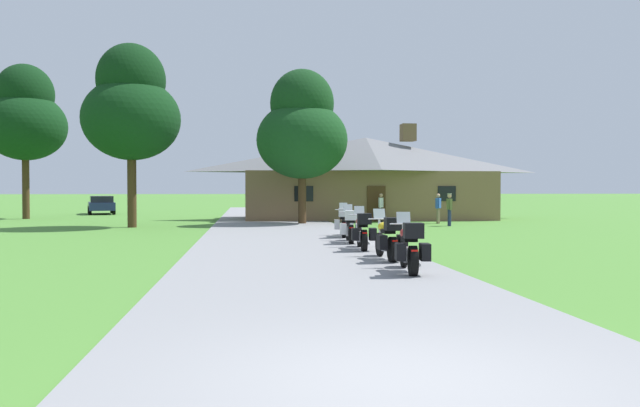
{
  "coord_description": "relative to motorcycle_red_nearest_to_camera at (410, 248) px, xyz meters",
  "views": [
    {
      "loc": [
        -1.44,
        -5.65,
        1.87
      ],
      "look_at": [
        1.09,
        15.7,
        1.39
      ],
      "focal_mm": 34.32,
      "sensor_mm": 36.0,
      "label": 1
    }
  ],
  "objects": [
    {
      "name": "stone_lodge",
      "position": [
        4.01,
        25.5,
        2.08
      ],
      "size": [
        16.23,
        6.69,
        6.11
      ],
      "color": "brown",
      "rests_on": "ground"
    },
    {
      "name": "tree_by_lodge_front",
      "position": [
        -0.58,
        19.94,
        4.53
      ],
      "size": [
        4.92,
        4.92,
        8.37
      ],
      "color": "#422D19",
      "rests_on": "ground"
    },
    {
      "name": "motorcycle_red_third_in_row",
      "position": [
        -0.06,
        5.21,
        0.0
      ],
      "size": [
        0.82,
        2.08,
        1.3
      ],
      "rotation": [
        0.0,
        0.0,
        -0.09
      ],
      "color": "black",
      "rests_on": "asphalt_driveway"
    },
    {
      "name": "motorcycle_yellow_second_in_row",
      "position": [
        0.09,
        2.44,
        0.0
      ],
      "size": [
        0.72,
        2.08,
        1.3
      ],
      "rotation": [
        0.0,
        0.0,
        0.01
      ],
      "color": "black",
      "rests_on": "asphalt_driveway"
    },
    {
      "name": "motorcycle_red_fourth_in_row",
      "position": [
        -0.02,
        7.68,
        0.0
      ],
      "size": [
        0.83,
        2.08,
        1.3
      ],
      "rotation": [
        0.0,
        0.0,
        -0.09
      ],
      "color": "black",
      "rests_on": "asphalt_driveway"
    },
    {
      "name": "bystander_white_shirt_near_lodge",
      "position": [
        4.17,
        21.77,
        0.32
      ],
      "size": [
        0.34,
        0.51,
        1.67
      ],
      "rotation": [
        0.0,
        0.0,
        4.31
      ],
      "color": "black",
      "rests_on": "ground"
    },
    {
      "name": "asphalt_driveway",
      "position": [
        -2.08,
        10.67,
        -0.58
      ],
      "size": [
        6.4,
        80.0,
        0.06
      ],
      "primitive_type": "cube",
      "color": "gray",
      "rests_on": "ground"
    },
    {
      "name": "bystander_olive_shirt_by_tree",
      "position": [
        6.85,
        17.56,
        0.34
      ],
      "size": [
        0.25,
        0.55,
        1.69
      ],
      "rotation": [
        0.0,
        0.0,
        1.5
      ],
      "color": "navy",
      "rests_on": "ground"
    },
    {
      "name": "tree_left_far",
      "position": [
        -17.7,
        28.28,
        5.94
      ],
      "size": [
        5.14,
        5.14,
        9.94
      ],
      "color": "#422D19",
      "rests_on": "ground"
    },
    {
      "name": "motorcycle_red_nearest_to_camera",
      "position": [
        0.0,
        0.0,
        0.0
      ],
      "size": [
        0.87,
        2.08,
        1.3
      ],
      "rotation": [
        0.0,
        0.0,
        -0.12
      ],
      "color": "black",
      "rests_on": "asphalt_driveway"
    },
    {
      "name": "parked_navy_suv_far_left",
      "position": [
        -14.73,
        35.72,
        0.17
      ],
      "size": [
        2.97,
        4.92,
        1.4
      ],
      "rotation": [
        0.0,
        0.0,
        0.26
      ],
      "color": "navy",
      "rests_on": "ground"
    },
    {
      "name": "ground_plane",
      "position": [
        -2.08,
        12.67,
        -0.61
      ],
      "size": [
        500.0,
        500.0,
        0.0
      ],
      "primitive_type": "plane",
      "color": "#4C8433"
    },
    {
      "name": "motorcycle_yellow_farthest_in_row",
      "position": [
        0.17,
        10.28,
        0.0
      ],
      "size": [
        0.9,
        2.08,
        1.3
      ],
      "rotation": [
        0.0,
        0.0,
        -0.14
      ],
      "color": "black",
      "rests_on": "asphalt_driveway"
    },
    {
      "name": "tree_left_near",
      "position": [
        -9.25,
        18.36,
        5.35
      ],
      "size": [
        4.82,
        4.82,
        9.13
      ],
      "color": "#422D19",
      "rests_on": "ground"
    },
    {
      "name": "bystander_blue_shirt_beside_signpost",
      "position": [
        6.98,
        19.85,
        0.32
      ],
      "size": [
        0.39,
        0.47,
        1.67
      ],
      "rotation": [
        0.0,
        0.0,
        0.96
      ],
      "color": "#75664C",
      "rests_on": "ground"
    }
  ]
}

